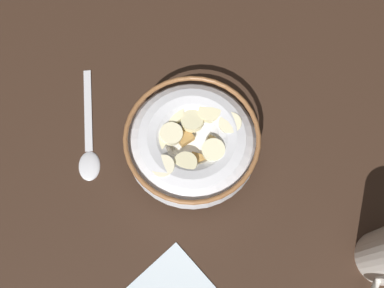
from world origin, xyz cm
name	(u,v)px	position (x,y,z in cm)	size (l,w,h in cm)	color
ground_plane	(192,154)	(0.00, 0.00, -1.00)	(131.46, 131.46, 2.00)	#332116
cereal_bowl	(192,144)	(0.01, -0.01, 3.11)	(16.63, 16.63, 5.82)	silver
spoon	(89,146)	(6.69, -11.93, 0.33)	(13.94, 11.53, 0.80)	silver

